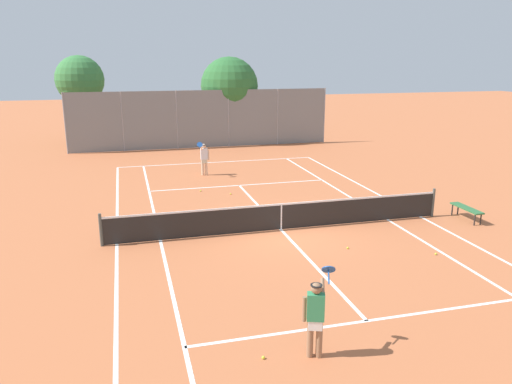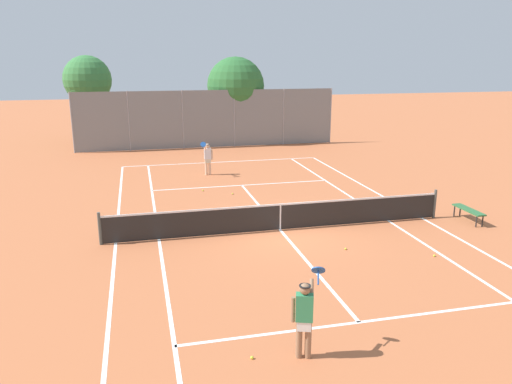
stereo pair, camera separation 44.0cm
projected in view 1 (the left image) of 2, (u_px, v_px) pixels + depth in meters
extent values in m
plane|color=#BC663D|center=(281.00, 230.00, 17.27)|extent=(120.00, 120.00, 0.00)
cube|color=white|center=(218.00, 162.00, 28.37)|extent=(11.00, 0.10, 0.01)
cube|color=white|center=(117.00, 245.00, 15.91)|extent=(0.10, 23.80, 0.01)
cube|color=white|center=(421.00, 217.00, 18.64)|extent=(0.10, 23.80, 0.01)
cube|color=white|center=(160.00, 241.00, 16.25)|extent=(0.10, 23.80, 0.01)
cube|color=white|center=(388.00, 220.00, 18.30)|extent=(0.10, 23.80, 0.01)
cube|color=white|center=(367.00, 321.00, 11.30)|extent=(8.26, 0.10, 0.01)
cube|color=white|center=(239.00, 185.00, 23.24)|extent=(8.26, 0.10, 0.01)
cube|color=white|center=(281.00, 230.00, 17.27)|extent=(0.10, 12.80, 0.01)
cylinder|color=#474C47|center=(101.00, 230.00, 15.66)|extent=(0.10, 0.10, 1.07)
cylinder|color=#474C47|center=(433.00, 203.00, 18.61)|extent=(0.10, 0.10, 1.07)
cube|color=black|center=(281.00, 217.00, 17.15)|extent=(11.90, 0.02, 0.89)
cube|color=white|center=(281.00, 204.00, 17.03)|extent=(11.90, 0.03, 0.06)
cube|color=white|center=(281.00, 218.00, 17.16)|extent=(0.05, 0.03, 0.89)
cylinder|color=#936B4C|center=(310.00, 338.00, 9.87)|extent=(0.13, 0.13, 0.82)
cylinder|color=#936B4C|center=(319.00, 338.00, 9.86)|extent=(0.13, 0.13, 0.82)
cube|color=white|center=(315.00, 323.00, 9.78)|extent=(0.32, 0.26, 0.24)
cube|color=#338C59|center=(316.00, 307.00, 9.68)|extent=(0.39, 0.30, 0.56)
sphere|color=#936B4C|center=(316.00, 288.00, 9.58)|extent=(0.22, 0.22, 0.22)
cylinder|color=black|center=(316.00, 285.00, 9.56)|extent=(0.23, 0.23, 0.02)
cylinder|color=#936B4C|center=(304.00, 309.00, 9.71)|extent=(0.08, 0.08, 0.52)
cylinder|color=#936B4C|center=(323.00, 290.00, 9.73)|extent=(0.23, 0.46, 0.35)
cylinder|color=#1E4C99|center=(329.00, 277.00, 9.93)|extent=(0.11, 0.25, 0.22)
cylinder|color=#1E4C99|center=(329.00, 269.00, 10.02)|extent=(0.33, 0.28, 0.23)
cylinder|color=beige|center=(206.00, 167.00, 25.19)|extent=(0.13, 0.13, 0.82)
cylinder|color=beige|center=(203.00, 167.00, 25.15)|extent=(0.13, 0.13, 0.82)
cube|color=beige|center=(204.00, 161.00, 25.08)|extent=(0.29, 0.19, 0.24)
cube|color=white|center=(204.00, 154.00, 24.99)|extent=(0.35, 0.21, 0.56)
sphere|color=beige|center=(204.00, 146.00, 24.89)|extent=(0.22, 0.22, 0.22)
cylinder|color=black|center=(204.00, 145.00, 24.87)|extent=(0.23, 0.23, 0.02)
cylinder|color=beige|center=(208.00, 155.00, 25.05)|extent=(0.08, 0.08, 0.52)
cylinder|color=beige|center=(202.00, 149.00, 24.75)|extent=(0.09, 0.46, 0.35)
cylinder|color=#1E4C99|center=(200.00, 146.00, 24.44)|extent=(0.04, 0.25, 0.22)
cylinder|color=#1E4C99|center=(200.00, 145.00, 24.30)|extent=(0.29, 0.21, 0.23)
sphere|color=#D1DB33|center=(231.00, 194.00, 21.69)|extent=(0.07, 0.07, 0.07)
sphere|color=#D1DB33|center=(263.00, 357.00, 9.88)|extent=(0.07, 0.07, 0.07)
sphere|color=#D1DB33|center=(436.00, 254.00, 15.07)|extent=(0.07, 0.07, 0.07)
sphere|color=#D1DB33|center=(348.00, 248.00, 15.54)|extent=(0.07, 0.07, 0.07)
sphere|color=#D1DB33|center=(201.00, 191.00, 22.19)|extent=(0.07, 0.07, 0.07)
cube|color=#2D6638|center=(467.00, 208.00, 18.24)|extent=(0.36, 1.50, 0.05)
cylinder|color=#262626|center=(475.00, 220.00, 17.67)|extent=(0.05, 0.05, 0.41)
cylinder|color=#262626|center=(452.00, 210.00, 18.86)|extent=(0.05, 0.05, 0.41)
cylinder|color=#262626|center=(481.00, 219.00, 17.74)|extent=(0.05, 0.05, 0.41)
cylinder|color=#262626|center=(458.00, 209.00, 18.93)|extent=(0.05, 0.05, 0.41)
cylinder|color=gray|center=(65.00, 123.00, 30.34)|extent=(0.08, 0.08, 3.75)
cylinder|color=gray|center=(122.00, 122.00, 31.18)|extent=(0.08, 0.08, 3.75)
cylinder|color=gray|center=(177.00, 120.00, 32.02)|extent=(0.08, 0.08, 3.75)
cylinder|color=gray|center=(228.00, 118.00, 32.87)|extent=(0.08, 0.08, 3.75)
cylinder|color=gray|center=(278.00, 117.00, 33.71)|extent=(0.08, 0.08, 3.75)
cylinder|color=gray|center=(324.00, 115.00, 34.55)|extent=(0.08, 0.08, 3.75)
cube|color=slate|center=(203.00, 119.00, 32.44)|extent=(16.94, 0.02, 3.71)
cylinder|color=brown|center=(83.00, 120.00, 34.33)|extent=(0.25, 0.25, 3.18)
sphere|color=#387A3D|center=(80.00, 80.00, 33.62)|extent=(3.23, 3.23, 3.23)
sphere|color=#387A3D|center=(77.00, 86.00, 33.43)|extent=(2.37, 2.37, 2.37)
cylinder|color=brown|center=(230.00, 124.00, 34.73)|extent=(0.21, 0.21, 2.51)
sphere|color=#2D6B33|center=(229.00, 86.00, 34.04)|extent=(3.91, 3.91, 3.91)
sphere|color=#2D6B33|center=(229.00, 93.00, 33.93)|extent=(2.15, 2.15, 2.15)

